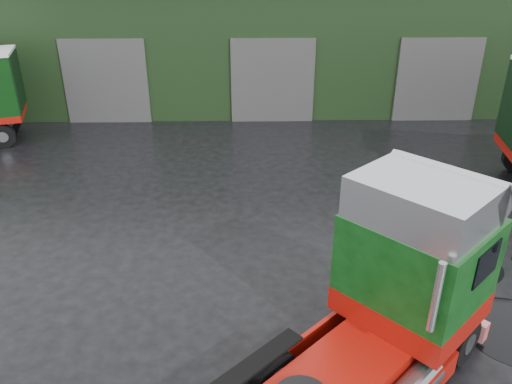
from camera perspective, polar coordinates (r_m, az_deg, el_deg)
ground at (r=12.62m, az=-4.29°, el=-11.75°), size 100.00×100.00×0.00m
warehouse at (r=30.33m, az=1.35°, el=17.35°), size 32.40×12.40×6.30m
hero_tractor at (r=9.22m, az=12.06°, el=-12.87°), size 6.59×6.43×4.02m
tree_back_b at (r=41.22m, az=12.64°, el=19.90°), size 4.40×4.40×7.50m
puddle_1 at (r=14.79m, az=22.74°, el=-7.69°), size 1.98×1.98×0.01m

